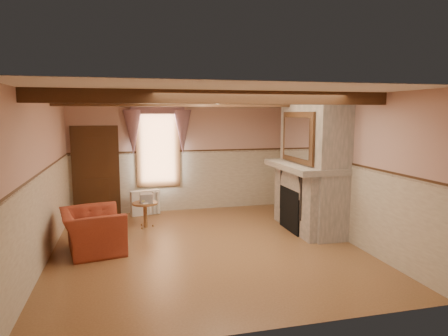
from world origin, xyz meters
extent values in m
cube|color=brown|center=(0.00, 0.00, 0.00)|extent=(5.50, 6.00, 0.01)
cube|color=silver|center=(0.00, 0.00, 2.80)|extent=(5.50, 6.00, 0.01)
cube|color=tan|center=(0.00, 3.00, 1.40)|extent=(5.50, 0.02, 2.80)
cube|color=tan|center=(0.00, -3.00, 1.40)|extent=(5.50, 0.02, 2.80)
cube|color=tan|center=(-2.75, 0.00, 1.40)|extent=(0.02, 6.00, 2.80)
cube|color=tan|center=(2.75, 0.00, 1.40)|extent=(0.02, 6.00, 2.80)
cube|color=black|center=(2.00, 0.60, 0.45)|extent=(0.20, 0.95, 0.90)
imported|color=maroon|center=(-2.01, 0.23, 0.38)|extent=(1.23, 1.35, 0.76)
cylinder|color=brown|center=(-1.02, 1.59, 0.28)|extent=(0.62, 0.62, 0.55)
cube|color=#B7AD8C|center=(-0.99, 1.58, 0.65)|extent=(0.26, 0.32, 0.20)
cube|color=silver|center=(-0.97, 2.70, 0.30)|extent=(0.72, 0.34, 0.60)
imported|color=brown|center=(2.24, 0.85, 1.47)|extent=(0.37, 0.37, 0.09)
cube|color=black|center=(2.24, 1.40, 1.52)|extent=(0.14, 0.24, 0.20)
cylinder|color=#BC8435|center=(2.24, 0.87, 1.56)|extent=(0.11, 0.11, 0.28)
cylinder|color=#A9142F|center=(2.24, -0.21, 1.50)|extent=(0.06, 0.06, 0.16)
cylinder|color=gold|center=(2.24, 0.10, 1.48)|extent=(0.06, 0.06, 0.12)
cube|color=gray|center=(2.42, 0.60, 1.40)|extent=(0.85, 2.00, 2.80)
cube|color=gray|center=(2.24, 0.60, 1.36)|extent=(1.05, 2.05, 0.12)
cube|color=silver|center=(2.06, 0.60, 1.97)|extent=(0.06, 1.44, 1.04)
cube|color=black|center=(-2.10, 2.94, 1.05)|extent=(1.10, 0.10, 2.10)
cube|color=white|center=(-0.60, 2.97, 1.65)|extent=(1.06, 0.08, 2.02)
cube|color=gray|center=(-0.60, 2.88, 2.25)|extent=(1.30, 0.14, 1.40)
cube|color=black|center=(0.00, -1.20, 2.70)|extent=(5.50, 0.18, 0.20)
cube|color=black|center=(0.00, 1.20, 2.70)|extent=(5.50, 0.18, 0.20)
camera|label=1|loc=(-1.41, -7.03, 2.46)|focal=32.00mm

